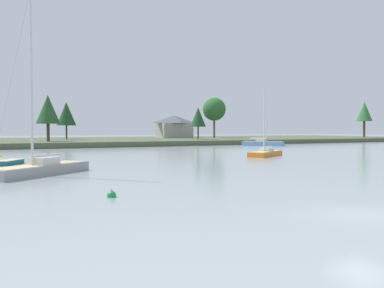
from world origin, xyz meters
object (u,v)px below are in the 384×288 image
at_px(mooring_buoy_white, 68,164).
at_px(dinghy_teal, 9,163).
at_px(sailboat_skyblue, 263,145).
at_px(sailboat_orange, 266,155).
at_px(mooring_buoy_yellow, 1,156).
at_px(sailboat_grey, 40,171).
at_px(mooring_buoy_green, 112,195).

bearing_deg(mooring_buoy_white, dinghy_teal, 157.89).
relative_size(sailboat_skyblue, sailboat_orange, 1.39).
bearing_deg(mooring_buoy_yellow, mooring_buoy_white, -72.01).
relative_size(sailboat_grey, mooring_buoy_white, 36.17).
distance_m(sailboat_orange, mooring_buoy_white, 26.20).
height_order(dinghy_teal, sailboat_orange, sailboat_orange).
height_order(dinghy_teal, mooring_buoy_green, dinghy_teal).
bearing_deg(sailboat_skyblue, dinghy_teal, -153.24).
bearing_deg(sailboat_orange, mooring_buoy_yellow, 153.61).
distance_m(sailboat_grey, sailboat_skyblue, 64.12).
height_order(sailboat_orange, mooring_buoy_green, sailboat_orange).
height_order(dinghy_teal, sailboat_skyblue, sailboat_skyblue).
relative_size(mooring_buoy_yellow, mooring_buoy_white, 0.94).
relative_size(sailboat_skyblue, mooring_buoy_yellow, 34.24).
bearing_deg(sailboat_orange, mooring_buoy_white, -178.27).
distance_m(mooring_buoy_green, mooring_buoy_white, 22.45).
bearing_deg(sailboat_grey, mooring_buoy_yellow, 93.03).
xyz_separation_m(dinghy_teal, sailboat_orange, (31.56, -1.39, 0.04)).
xyz_separation_m(mooring_buoy_green, mooring_buoy_yellow, (-3.13, 38.77, -0.03)).
relative_size(mooring_buoy_green, mooring_buoy_white, 1.33).
bearing_deg(sailboat_orange, sailboat_grey, -161.59).
bearing_deg(mooring_buoy_green, sailboat_skyblue, 45.82).
relative_size(dinghy_teal, sailboat_grey, 0.28).
bearing_deg(dinghy_teal, mooring_buoy_white, -22.11).
distance_m(dinghy_teal, sailboat_skyblue, 59.30).
bearing_deg(dinghy_teal, mooring_buoy_yellow, 89.85).
xyz_separation_m(mooring_buoy_green, mooring_buoy_white, (2.21, 22.34, -0.02)).
bearing_deg(sailboat_orange, mooring_buoy_green, -140.83).
distance_m(mooring_buoy_yellow, mooring_buoy_white, 17.28).
height_order(sailboat_orange, mooring_buoy_white, sailboat_orange).
height_order(dinghy_teal, mooring_buoy_white, dinghy_teal).
bearing_deg(sailboat_grey, dinghy_teal, 96.97).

